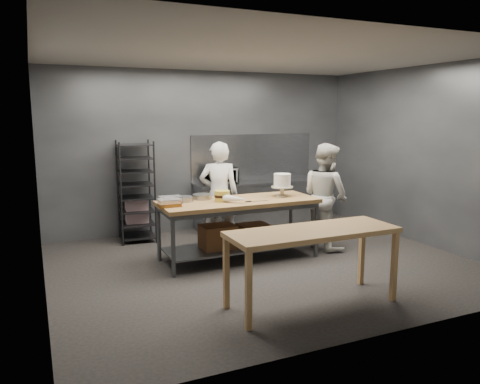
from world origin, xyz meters
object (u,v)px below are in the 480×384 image
at_px(work_table, 237,223).
at_px(chef_right, 325,196).
at_px(microwave, 222,176).
at_px(near_counter, 313,237).
at_px(frosted_cake_stand, 282,182).
at_px(speed_rack, 136,192).
at_px(layer_cake, 222,196).
at_px(chef_behind, 219,195).

bearing_deg(work_table, chef_right, -0.03).
xyz_separation_m(chef_right, microwave, (-1.11, 1.79, 0.18)).
distance_m(near_counter, frosted_cake_stand, 2.09).
xyz_separation_m(microwave, frosted_cake_stand, (0.30, -1.78, 0.10)).
height_order(speed_rack, microwave, speed_rack).
bearing_deg(layer_cake, chef_right, -0.22).
bearing_deg(chef_right, frosted_cake_stand, 81.46).
distance_m(frosted_cake_stand, layer_cake, 1.03).
relative_size(near_counter, chef_behind, 1.13).
height_order(speed_rack, chef_behind, chef_behind).
bearing_deg(chef_right, chef_behind, 57.51).
relative_size(chef_behind, frosted_cake_stand, 4.92).
height_order(speed_rack, chef_right, speed_rack).
relative_size(speed_rack, chef_behind, 0.99).
xyz_separation_m(work_table, chef_right, (1.59, -0.00, 0.29)).
relative_size(near_counter, speed_rack, 1.14).
bearing_deg(chef_behind, frosted_cake_stand, 158.44).
distance_m(microwave, frosted_cake_stand, 1.81).
bearing_deg(near_counter, microwave, 84.25).
bearing_deg(work_table, microwave, 74.91).
relative_size(chef_right, layer_cake, 7.68).
height_order(chef_right, microwave, chef_right).
bearing_deg(microwave, speed_rack, -177.21).
height_order(speed_rack, layer_cake, speed_rack).
bearing_deg(microwave, chef_behind, -114.30).
distance_m(work_table, near_counter, 1.96).
height_order(near_counter, chef_behind, chef_behind).
xyz_separation_m(near_counter, chef_right, (1.49, 1.94, 0.05)).
xyz_separation_m(speed_rack, frosted_cake_stand, (1.94, -1.70, 0.29)).
xyz_separation_m(chef_behind, frosted_cake_stand, (0.78, -0.72, 0.27)).
bearing_deg(near_counter, chef_behind, 92.24).
height_order(work_table, layer_cake, layer_cake).
bearing_deg(chef_behind, chef_right, 176.39).
bearing_deg(microwave, near_counter, -95.75).
bearing_deg(chef_behind, work_table, 110.79).
distance_m(work_table, layer_cake, 0.49).
relative_size(work_table, near_counter, 1.20).
bearing_deg(chef_right, speed_rack, 50.30).
distance_m(chef_behind, microwave, 1.18).
relative_size(near_counter, layer_cake, 8.86).
bearing_deg(microwave, frosted_cake_stand, -80.35).
bearing_deg(work_table, frosted_cake_stand, 0.68).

